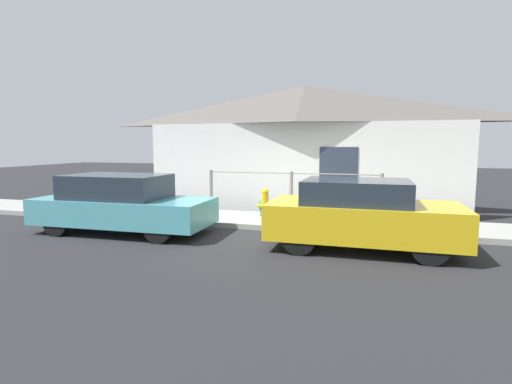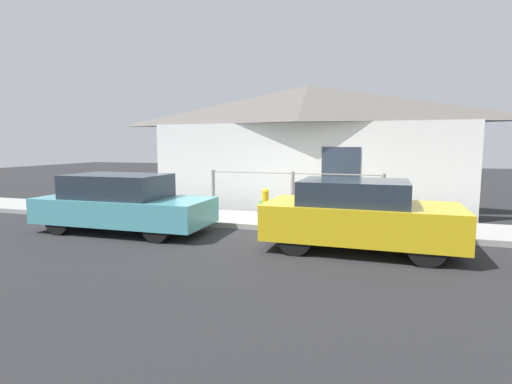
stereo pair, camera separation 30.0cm
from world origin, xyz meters
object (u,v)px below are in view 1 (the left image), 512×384
Objects in this scene: car_left at (122,204)px; car_right at (362,214)px; fire_hydrant at (265,204)px; potted_plant_near_hydrant at (264,207)px.

car_left is 1.12× the size of car_right.
car_left reaches higher than fire_hydrant.
car_left is 3.47m from fire_hydrant.
car_left is at bearing -151.93° from fire_hydrant.
car_right is 8.04× the size of potted_plant_near_hydrant.
car_right is 4.37× the size of fire_hydrant.
car_left is 4.92× the size of fire_hydrant.
fire_hydrant is (3.06, 1.63, -0.11)m from car_left.
car_left is 9.03× the size of potted_plant_near_hydrant.
car_left is 5.46m from car_right.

